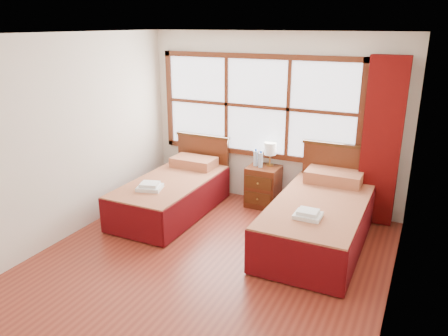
% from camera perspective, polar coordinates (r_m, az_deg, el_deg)
% --- Properties ---
extents(floor, '(4.50, 4.50, 0.00)m').
position_cam_1_polar(floor, '(5.22, -2.66, -12.78)').
color(floor, maroon).
rests_on(floor, ground).
extents(ceiling, '(4.50, 4.50, 0.00)m').
position_cam_1_polar(ceiling, '(4.47, -3.18, 17.09)').
color(ceiling, white).
rests_on(ceiling, wall_back).
extents(wall_back, '(4.00, 0.00, 4.00)m').
position_cam_1_polar(wall_back, '(6.68, 6.38, 6.19)').
color(wall_back, silver).
rests_on(wall_back, floor).
extents(wall_left, '(0.00, 4.50, 4.50)m').
position_cam_1_polar(wall_left, '(5.87, -20.37, 3.44)').
color(wall_left, silver).
rests_on(wall_left, floor).
extents(wall_right, '(0.00, 4.50, 4.50)m').
position_cam_1_polar(wall_right, '(4.16, 22.13, -2.68)').
color(wall_right, silver).
rests_on(wall_right, floor).
extents(window, '(3.16, 0.06, 1.56)m').
position_cam_1_polar(window, '(6.69, 4.29, 8.02)').
color(window, white).
rests_on(window, wall_back).
extents(curtain, '(0.50, 0.16, 2.30)m').
position_cam_1_polar(curtain, '(6.24, 19.88, 3.11)').
color(curtain, '#5F0A09').
rests_on(curtain, wall_back).
extents(bed_left, '(1.01, 2.03, 0.98)m').
position_cam_1_polar(bed_left, '(6.54, -6.64, -3.26)').
color(bed_left, '#43240E').
rests_on(bed_left, floor).
extents(bed_right, '(1.12, 2.16, 1.09)m').
position_cam_1_polar(bed_right, '(5.74, 12.39, -6.43)').
color(bed_right, '#43240E').
rests_on(bed_right, floor).
extents(nightstand, '(0.47, 0.47, 0.63)m').
position_cam_1_polar(nightstand, '(6.73, 5.13, -2.41)').
color(nightstand, '#562612').
rests_on(nightstand, floor).
extents(towels_left, '(0.39, 0.36, 0.10)m').
position_cam_1_polar(towels_left, '(6.09, -9.66, -2.39)').
color(towels_left, white).
rests_on(towels_left, bed_left).
extents(towels_right, '(0.31, 0.27, 0.09)m').
position_cam_1_polar(towels_right, '(5.11, 10.91, -5.96)').
color(towels_right, white).
rests_on(towels_right, bed_right).
extents(lamp, '(0.19, 0.19, 0.36)m').
position_cam_1_polar(lamp, '(6.63, 6.05, 2.44)').
color(lamp, '#B38239').
rests_on(lamp, nightstand).
extents(bottle_near, '(0.07, 0.07, 0.27)m').
position_cam_1_polar(bottle_near, '(6.64, 4.16, 1.30)').
color(bottle_near, silver).
rests_on(bottle_near, nightstand).
extents(bottle_far, '(0.07, 0.07, 0.26)m').
position_cam_1_polar(bottle_far, '(6.58, 4.80, 1.07)').
color(bottle_far, silver).
rests_on(bottle_far, nightstand).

